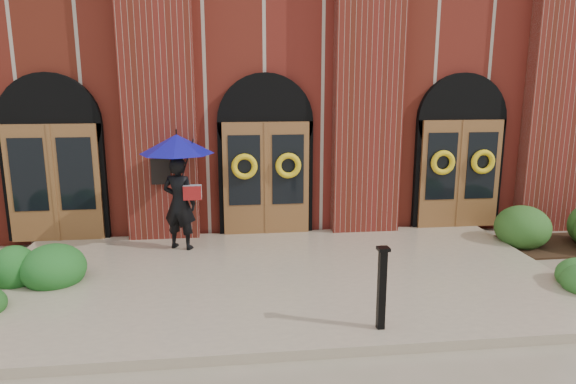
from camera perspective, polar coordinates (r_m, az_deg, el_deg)
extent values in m
plane|color=gray|center=(9.18, -1.04, -10.34)|extent=(90.00, 90.00, 0.00)
cube|color=tan|center=(9.29, -1.14, -9.56)|extent=(10.00, 5.30, 0.15)
cube|color=#5F1A14|center=(17.35, -4.10, 12.22)|extent=(16.00, 12.00, 7.00)
cube|color=black|center=(11.15, -13.97, 2.23)|extent=(0.40, 0.05, 0.55)
cube|color=#5F1A14|center=(11.24, -14.31, 11.78)|extent=(1.50, 0.45, 7.00)
cube|color=#5F1A14|center=(11.57, 8.89, 12.02)|extent=(1.50, 0.45, 7.00)
cube|color=#5F1A14|center=(13.49, 27.99, 10.79)|extent=(1.50, 0.45, 7.00)
cube|color=brown|center=(11.92, -24.55, 0.88)|extent=(1.90, 0.10, 2.50)
cylinder|color=black|center=(11.89, -24.90, 6.93)|extent=(2.10, 0.22, 2.10)
cube|color=brown|center=(11.37, -2.44, 1.50)|extent=(1.90, 0.10, 2.50)
cylinder|color=black|center=(11.34, -2.55, 7.85)|extent=(2.10, 0.22, 2.10)
cube|color=brown|center=(12.53, 18.55, 1.89)|extent=(1.90, 0.10, 2.50)
cylinder|color=black|center=(12.51, 18.67, 7.64)|extent=(2.10, 0.22, 2.10)
torus|color=yellow|center=(11.18, -4.86, 2.84)|extent=(0.57, 0.13, 0.57)
torus|color=yellow|center=(11.25, 0.04, 2.94)|extent=(0.57, 0.13, 0.57)
torus|color=yellow|center=(12.18, 16.84, 3.14)|extent=(0.57, 0.13, 0.57)
torus|color=yellow|center=(12.59, 20.85, 3.15)|extent=(0.57, 0.13, 0.57)
imported|color=black|center=(10.60, -11.97, -1.22)|extent=(0.82, 0.69, 1.90)
cone|color=#12118B|center=(10.39, -12.26, 5.24)|extent=(1.93, 1.93, 0.38)
cylinder|color=black|center=(10.41, -11.89, 2.45)|extent=(0.02, 0.02, 0.63)
cube|color=#ACAFB1|center=(10.37, -10.56, -0.02)|extent=(0.40, 0.30, 0.28)
cube|color=maroon|center=(10.27, -10.60, -0.14)|extent=(0.34, 0.16, 0.28)
cube|color=black|center=(7.29, 10.36, -10.66)|extent=(0.11, 0.11, 1.14)
cube|color=black|center=(7.08, 10.55, -6.24)|extent=(0.17, 0.17, 0.05)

